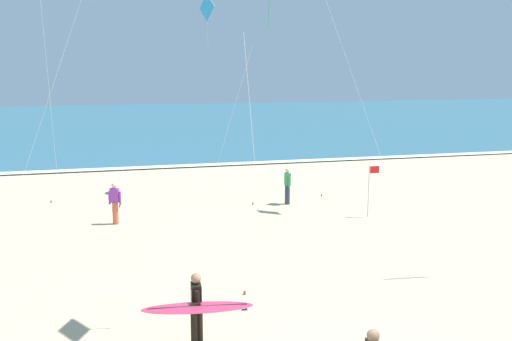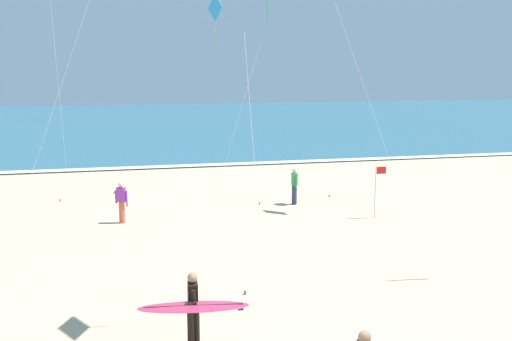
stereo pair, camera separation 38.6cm
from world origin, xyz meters
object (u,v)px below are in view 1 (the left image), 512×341
Objects in this scene: surfer_trailing at (197,307)px; bystander_green_top at (287,186)px; bystander_purple_top at (115,203)px; kite_diamond_cobalt_mid at (208,15)px; lifeguard_flag at (370,186)px.

surfer_trailing is 13.32m from bystander_green_top.
bystander_purple_top is (-1.53, 10.62, -0.24)m from surfer_trailing.
surfer_trailing is at bearing -81.79° from bystander_purple_top.
lifeguard_flag is (5.27, -6.10, -6.91)m from kite_diamond_cobalt_mid.
bystander_purple_top is at bearing 98.21° from surfer_trailing.
surfer_trailing is 0.25× the size of kite_diamond_cobalt_mid.
kite_diamond_cobalt_mid reaches higher than bystander_green_top.
surfer_trailing is 10.73m from bystander_purple_top.
bystander_green_top is 7.37m from bystander_purple_top.
surfer_trailing is 1.08× the size of lifeguard_flag.
lifeguard_flag reaches higher than surfer_trailing.
kite_diamond_cobalt_mid is at bearing 46.27° from bystander_purple_top.
bystander_green_top is at bearing 64.65° from surfer_trailing.
kite_diamond_cobalt_mid is 8.51m from bystander_green_top.
bystander_purple_top is 0.76× the size of lifeguard_flag.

